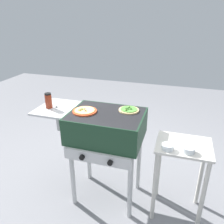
# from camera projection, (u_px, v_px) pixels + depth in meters

# --- Properties ---
(ground_plane) EXTENTS (8.00, 8.00, 0.00)m
(ground_plane) POSITION_uv_depth(u_px,v_px,m) (107.00, 194.00, 2.30)
(ground_plane) COLOR gray
(grill) EXTENTS (0.96, 0.53, 0.90)m
(grill) POSITION_uv_depth(u_px,v_px,m) (105.00, 128.00, 1.99)
(grill) COLOR #193823
(grill) RESTS_ON ground_plane
(pizza_cheese) EXTENTS (0.21, 0.21, 0.03)m
(pizza_cheese) POSITION_uv_depth(u_px,v_px,m) (85.00, 111.00, 1.96)
(pizza_cheese) COLOR #C64723
(pizza_cheese) RESTS_ON grill
(pizza_veggie) EXTENTS (0.18, 0.18, 0.03)m
(pizza_veggie) POSITION_uv_depth(u_px,v_px,m) (129.00, 110.00, 1.99)
(pizza_veggie) COLOR #E0C17F
(pizza_veggie) RESTS_ON grill
(sauce_jar) EXTENTS (0.06, 0.06, 0.14)m
(sauce_jar) POSITION_uv_depth(u_px,v_px,m) (48.00, 101.00, 2.02)
(sauce_jar) COLOR maroon
(sauce_jar) RESTS_ON grill
(prep_table) EXTENTS (0.44, 0.36, 0.71)m
(prep_table) POSITION_uv_depth(u_px,v_px,m) (181.00, 165.00, 1.91)
(prep_table) COLOR beige
(prep_table) RESTS_ON ground_plane
(topping_bowl_near) EXTENTS (0.10, 0.10, 0.04)m
(topping_bowl_near) POSITION_uv_depth(u_px,v_px,m) (188.00, 150.00, 1.72)
(topping_bowl_near) COLOR silver
(topping_bowl_near) RESTS_ON prep_table
(topping_bowl_far) EXTENTS (0.09, 0.09, 0.04)m
(topping_bowl_far) POSITION_uv_depth(u_px,v_px,m) (168.00, 147.00, 1.76)
(topping_bowl_far) COLOR silver
(topping_bowl_far) RESTS_ON prep_table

